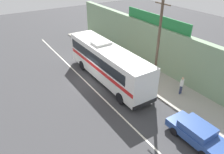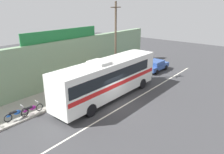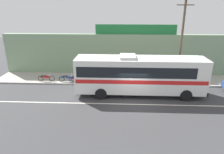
{
  "view_description": "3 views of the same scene",
  "coord_description": "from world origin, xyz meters",
  "px_view_note": "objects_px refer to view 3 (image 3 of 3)",
  "views": [
    {
      "loc": [
        16.92,
        -8.6,
        11.27
      ],
      "look_at": [
        2.16,
        0.86,
        1.19
      ],
      "focal_mm": 34.24,
      "sensor_mm": 36.0,
      "label": 1
    },
    {
      "loc": [
        -13.14,
        -10.55,
        8.37
      ],
      "look_at": [
        2.31,
        2.23,
        1.41
      ],
      "focal_mm": 34.03,
      "sensor_mm": 36.0,
      "label": 2
    },
    {
      "loc": [
        -1.07,
        -16.61,
        8.11
      ],
      "look_at": [
        -1.92,
        1.77,
        1.53
      ],
      "focal_mm": 32.96,
      "sensor_mm": 36.0,
      "label": 3
    }
  ],
  "objects_px": {
    "motorcycle_black": "(77,79)",
    "pedestrian_far_right": "(190,70)",
    "utility_pole": "(181,43)",
    "motorcycle_blue": "(100,79)",
    "motorcycle_orange": "(67,78)",
    "motorcycle_purple": "(46,77)",
    "intercity_bus": "(139,74)"
  },
  "relations": [
    {
      "from": "motorcycle_blue",
      "to": "motorcycle_purple",
      "type": "bearing_deg",
      "value": 179.07
    },
    {
      "from": "utility_pole",
      "to": "motorcycle_black",
      "type": "height_order",
      "value": "utility_pole"
    },
    {
      "from": "motorcycle_black",
      "to": "pedestrian_far_right",
      "type": "xyz_separation_m",
      "value": [
        12.29,
        1.72,
        0.58
      ]
    },
    {
      "from": "motorcycle_orange",
      "to": "pedestrian_far_right",
      "type": "height_order",
      "value": "pedestrian_far_right"
    },
    {
      "from": "motorcycle_blue",
      "to": "intercity_bus",
      "type": "bearing_deg",
      "value": -33.52
    },
    {
      "from": "motorcycle_orange",
      "to": "motorcycle_blue",
      "type": "height_order",
      "value": "same"
    },
    {
      "from": "utility_pole",
      "to": "pedestrian_far_right",
      "type": "bearing_deg",
      "value": 43.57
    },
    {
      "from": "motorcycle_purple",
      "to": "motorcycle_orange",
      "type": "distance_m",
      "value": 2.36
    },
    {
      "from": "intercity_bus",
      "to": "motorcycle_black",
      "type": "bearing_deg",
      "value": 158.66
    },
    {
      "from": "pedestrian_far_right",
      "to": "motorcycle_orange",
      "type": "bearing_deg",
      "value": -173.67
    },
    {
      "from": "intercity_bus",
      "to": "utility_pole",
      "type": "xyz_separation_m",
      "value": [
        4.19,
        2.47,
        2.45
      ]
    },
    {
      "from": "motorcycle_purple",
      "to": "motorcycle_blue",
      "type": "height_order",
      "value": "same"
    },
    {
      "from": "motorcycle_orange",
      "to": "intercity_bus",
      "type": "bearing_deg",
      "value": -19.82
    },
    {
      "from": "utility_pole",
      "to": "motorcycle_orange",
      "type": "distance_m",
      "value": 12.3
    },
    {
      "from": "motorcycle_purple",
      "to": "motorcycle_orange",
      "type": "height_order",
      "value": "same"
    },
    {
      "from": "motorcycle_purple",
      "to": "intercity_bus",
      "type": "bearing_deg",
      "value": -15.41
    },
    {
      "from": "utility_pole",
      "to": "pedestrian_far_right",
      "type": "xyz_separation_m",
      "value": [
        1.8,
        1.71,
        -3.37
      ]
    },
    {
      "from": "intercity_bus",
      "to": "motorcycle_orange",
      "type": "height_order",
      "value": "intercity_bus"
    },
    {
      "from": "motorcycle_purple",
      "to": "pedestrian_far_right",
      "type": "relative_size",
      "value": 1.07
    },
    {
      "from": "motorcycle_blue",
      "to": "pedestrian_far_right",
      "type": "relative_size",
      "value": 1.11
    },
    {
      "from": "utility_pole",
      "to": "motorcycle_black",
      "type": "relative_size",
      "value": 4.47
    },
    {
      "from": "utility_pole",
      "to": "motorcycle_black",
      "type": "bearing_deg",
      "value": -179.95
    },
    {
      "from": "intercity_bus",
      "to": "pedestrian_far_right",
      "type": "height_order",
      "value": "intercity_bus"
    },
    {
      "from": "utility_pole",
      "to": "motorcycle_blue",
      "type": "xyz_separation_m",
      "value": [
        -8.13,
        0.14,
        -3.95
      ]
    },
    {
      "from": "motorcycle_purple",
      "to": "pedestrian_far_right",
      "type": "bearing_deg",
      "value": 5.33
    },
    {
      "from": "pedestrian_far_right",
      "to": "utility_pole",
      "type": "bearing_deg",
      "value": -136.43
    },
    {
      "from": "intercity_bus",
      "to": "motorcycle_blue",
      "type": "distance_m",
      "value": 4.96
    },
    {
      "from": "intercity_bus",
      "to": "pedestrian_far_right",
      "type": "distance_m",
      "value": 7.36
    },
    {
      "from": "motorcycle_purple",
      "to": "motorcycle_orange",
      "type": "bearing_deg",
      "value": -0.39
    },
    {
      "from": "motorcycle_blue",
      "to": "pedestrian_far_right",
      "type": "bearing_deg",
      "value": 9.0
    },
    {
      "from": "utility_pole",
      "to": "motorcycle_orange",
      "type": "xyz_separation_m",
      "value": [
        -11.65,
        0.22,
        -3.95
      ]
    },
    {
      "from": "motorcycle_blue",
      "to": "pedestrian_far_right",
      "type": "height_order",
      "value": "pedestrian_far_right"
    }
  ]
}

